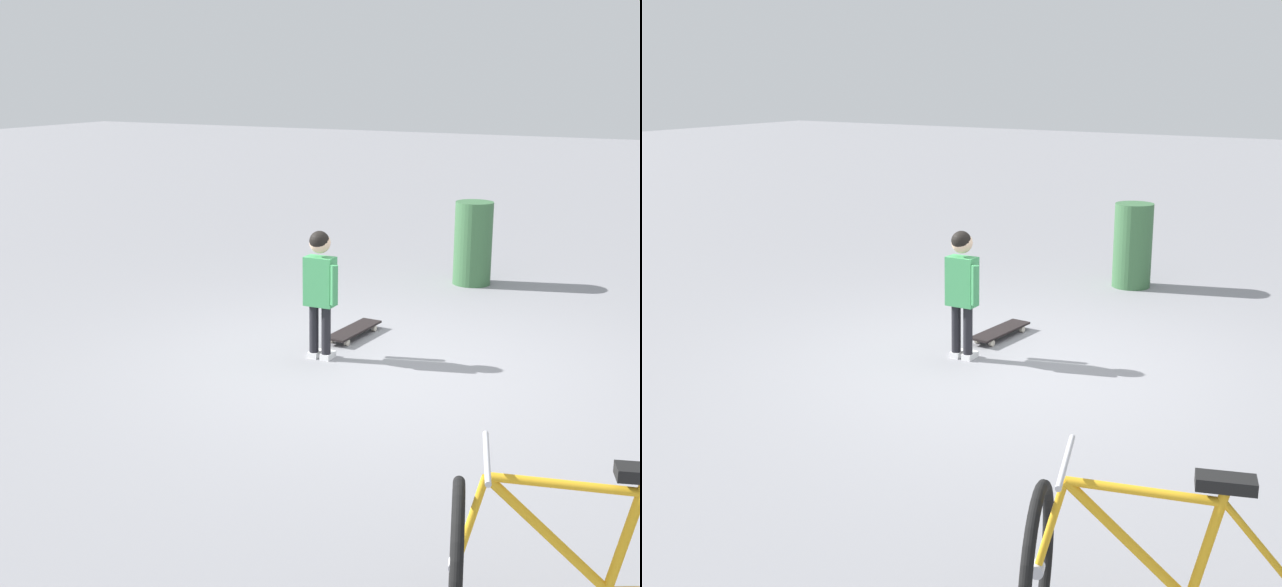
% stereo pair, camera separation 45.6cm
% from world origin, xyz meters
% --- Properties ---
extents(ground_plane, '(50.00, 50.00, 0.00)m').
position_xyz_m(ground_plane, '(0.00, 0.00, 0.00)').
color(ground_plane, gray).
extents(child_person, '(0.22, 0.37, 1.06)m').
position_xyz_m(child_person, '(0.03, -0.52, 0.66)').
color(child_person, black).
rests_on(child_person, ground).
extents(skateboard, '(0.72, 0.23, 0.07)m').
position_xyz_m(skateboard, '(-0.63, -0.53, 0.06)').
color(skateboard, black).
rests_on(skateboard, ground).
extents(bicycle_near, '(1.01, 1.24, 0.85)m').
position_xyz_m(bicycle_near, '(2.79, 2.13, 0.38)').
color(bicycle_near, black).
rests_on(bicycle_near, ground).
extents(trash_bin, '(0.41, 0.41, 0.91)m').
position_xyz_m(trash_bin, '(-2.99, -0.23, 0.45)').
color(trash_bin, '#38663D').
rests_on(trash_bin, ground).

